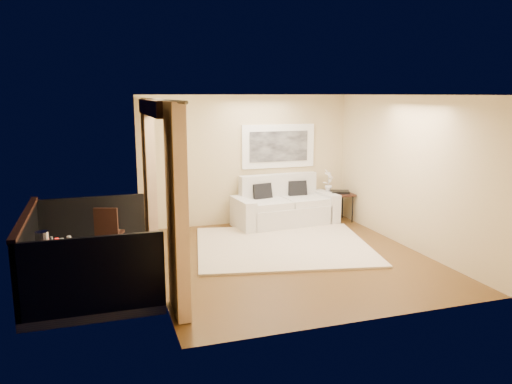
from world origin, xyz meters
TOP-DOWN VIEW (x-y plane):
  - floor at (0.00, 0.00)m, footprint 5.00×5.00m
  - room_shell at (-2.13, 0.00)m, footprint 5.00×6.40m
  - balcony at (-3.31, 0.00)m, footprint 1.81×2.60m
  - curtains at (-2.11, 0.00)m, footprint 0.16×4.80m
  - artwork at (0.71, 2.46)m, footprint 1.62×0.07m
  - rug at (0.11, 0.59)m, footprint 3.51×3.20m
  - sofa at (0.70, 2.10)m, footprint 2.22×1.11m
  - side_table at (1.93, 2.00)m, footprint 0.57×0.57m
  - tray at (1.96, 1.98)m, footprint 0.46×0.40m
  - orchid at (1.77, 2.17)m, footprint 0.31×0.29m
  - bistro_table at (-3.63, -0.44)m, footprint 0.66×0.66m
  - balcony_chair_far at (-2.89, 0.86)m, footprint 0.49×0.50m
  - balcony_chair_near at (-2.72, -0.91)m, footprint 0.45×0.46m
  - ice_bucket at (-3.77, -0.36)m, footprint 0.18×0.18m
  - candle at (-3.59, -0.29)m, footprint 0.06×0.06m
  - vase at (-3.64, -0.59)m, footprint 0.04×0.04m
  - glass_a at (-3.52, -0.50)m, footprint 0.06×0.06m
  - glass_b at (-3.43, -0.41)m, footprint 0.06×0.06m

SIDE VIEW (x-z plane):
  - floor at x=0.00m, z-range 0.00..0.00m
  - rug at x=0.11m, z-range 0.00..0.04m
  - balcony at x=-3.31m, z-range -0.41..0.76m
  - sofa at x=0.70m, z-range -0.15..0.88m
  - balcony_chair_near at x=-2.72m, z-range 0.06..0.94m
  - balcony_chair_far at x=-2.89m, z-range 0.07..0.96m
  - side_table at x=1.93m, z-range 0.25..0.87m
  - bistro_table at x=-3.63m, z-range 0.26..0.94m
  - tray at x=1.96m, z-range 0.62..0.67m
  - candle at x=-3.59m, z-range 0.68..0.75m
  - glass_a at x=-3.52m, z-range 0.68..0.80m
  - glass_b at x=-3.43m, z-range 0.68..0.80m
  - vase at x=-3.64m, z-range 0.68..0.86m
  - ice_bucket at x=-3.77m, z-range 0.68..0.88m
  - orchid at x=1.77m, z-range 0.62..1.11m
  - curtains at x=-2.11m, z-range 0.02..2.66m
  - artwork at x=0.71m, z-range 1.16..2.08m
  - room_shell at x=-2.13m, z-range 0.02..5.02m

